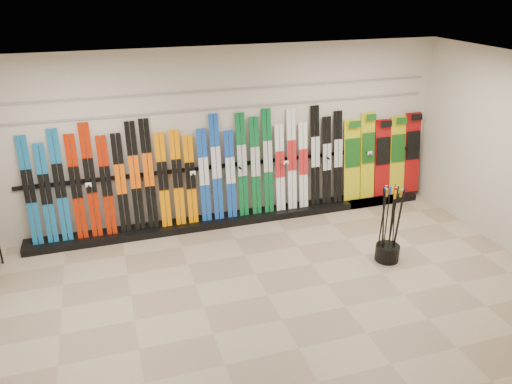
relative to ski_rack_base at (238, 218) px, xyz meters
name	(u,v)px	position (x,y,z in m)	size (l,w,h in m)	color
floor	(268,295)	(-0.22, -2.28, -0.06)	(8.00, 8.00, 0.00)	gray
back_wall	(220,138)	(-0.22, 0.22, 1.44)	(8.00, 8.00, 0.00)	beige
ceiling	(270,72)	(-0.22, -2.28, 2.94)	(8.00, 8.00, 0.00)	silver
ski_rack_base	(238,218)	(0.00, 0.00, 0.00)	(8.00, 0.40, 0.12)	black
skis	(197,173)	(-0.68, 0.06, 0.90)	(5.36, 0.26, 1.84)	#13598F
snowboards	(383,157)	(2.87, 0.08, 0.82)	(1.61, 0.25, 1.60)	gold
pole_bin	(387,253)	(1.81, -1.96, 0.07)	(0.36, 0.36, 0.25)	black
ski_poles	(389,224)	(1.79, -1.96, 0.55)	(0.33, 0.33, 1.18)	black
slatwall_rail_0	(219,109)	(-0.22, 0.20, 1.94)	(7.60, 0.02, 0.03)	gray
slatwall_rail_1	(219,90)	(-0.22, 0.20, 2.24)	(7.60, 0.02, 0.03)	gray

